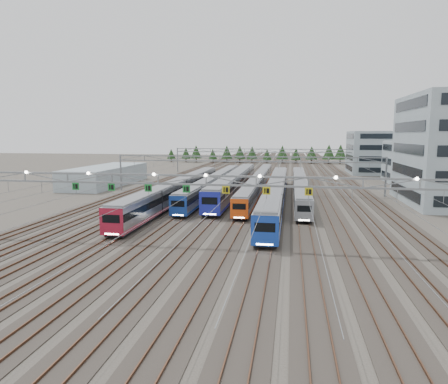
% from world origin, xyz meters
% --- Properties ---
extents(ground, '(400.00, 400.00, 0.00)m').
position_xyz_m(ground, '(0.00, 0.00, 0.00)').
color(ground, '#47423A').
rests_on(ground, ground).
extents(track_bed, '(54.00, 260.00, 5.42)m').
position_xyz_m(track_bed, '(0.00, 100.00, 1.49)').
color(track_bed, '#2D2823').
rests_on(track_bed, ground).
extents(train_a, '(2.96, 57.57, 3.86)m').
position_xyz_m(train_a, '(-11.25, 28.16, 2.18)').
color(train_a, black).
rests_on(train_a, ground).
extents(train_b, '(2.72, 57.13, 3.54)m').
position_xyz_m(train_b, '(-6.75, 40.23, 2.02)').
color(train_b, black).
rests_on(train_b, ground).
extents(train_c, '(3.19, 53.55, 4.16)m').
position_xyz_m(train_c, '(-2.25, 39.45, 2.33)').
color(train_c, black).
rests_on(train_c, ground).
extents(train_d, '(2.59, 66.12, 3.37)m').
position_xyz_m(train_d, '(2.25, 44.53, 1.94)').
color(train_d, black).
rests_on(train_d, ground).
extents(train_e, '(3.00, 61.41, 3.91)m').
position_xyz_m(train_e, '(6.75, 28.56, 2.21)').
color(train_e, black).
rests_on(train_e, ground).
extents(train_f, '(2.60, 55.68, 3.38)m').
position_xyz_m(train_f, '(11.25, 39.13, 1.94)').
color(train_f, black).
rests_on(train_f, ground).
extents(gantry_near, '(56.36, 0.61, 8.08)m').
position_xyz_m(gantry_near, '(-0.05, -0.12, 7.09)').
color(gantry_near, gray).
rests_on(gantry_near, ground).
extents(gantry_mid, '(56.36, 0.36, 8.00)m').
position_xyz_m(gantry_mid, '(0.00, 40.00, 6.39)').
color(gantry_mid, gray).
rests_on(gantry_mid, ground).
extents(gantry_far, '(56.36, 0.36, 8.00)m').
position_xyz_m(gantry_far, '(0.00, 85.00, 6.39)').
color(gantry_far, gray).
rests_on(gantry_far, ground).
extents(depot_bldg_mid, '(14.00, 16.00, 10.71)m').
position_xyz_m(depot_bldg_mid, '(40.87, 64.30, 5.35)').
color(depot_bldg_mid, '#8EA1A9').
rests_on(depot_bldg_mid, ground).
extents(depot_bldg_north, '(22.00, 18.00, 13.43)m').
position_xyz_m(depot_bldg_north, '(38.74, 90.40, 6.71)').
color(depot_bldg_north, '#8EA1A9').
rests_on(depot_bldg_north, ground).
extents(west_shed, '(10.00, 30.00, 4.56)m').
position_xyz_m(west_shed, '(-35.91, 49.06, 2.28)').
color(west_shed, '#8EA1A9').
rests_on(west_shed, ground).
extents(treeline, '(106.40, 5.60, 7.02)m').
position_xyz_m(treeline, '(5.40, 132.59, 4.23)').
color(treeline, '#332114').
rests_on(treeline, ground).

